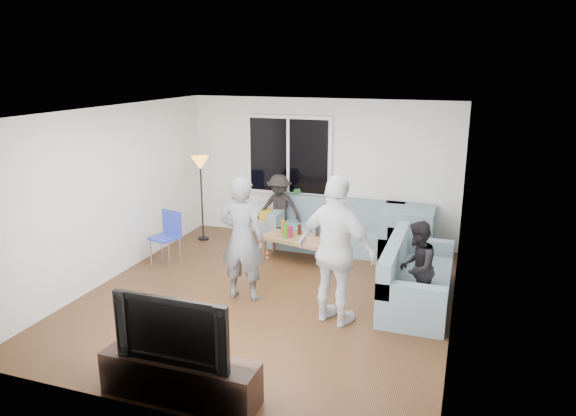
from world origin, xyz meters
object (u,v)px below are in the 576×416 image
at_px(floor_lamp, 202,199).
at_px(player_right, 337,251).
at_px(sofa_back_section, 336,226).
at_px(coffee_table, 296,248).
at_px(tv_console, 180,378).
at_px(television, 177,326).
at_px(side_chair, 165,238).
at_px(sofa_right_section, 418,273).
at_px(spectator_right, 417,268).
at_px(spectator_back, 279,208).
at_px(player_left, 242,239).

xyz_separation_m(floor_lamp, player_right, (3.15, -2.41, 0.18)).
bearing_deg(sofa_back_section, coffee_table, -123.17).
bearing_deg(tv_console, television, 0.00).
bearing_deg(side_chair, floor_lamp, 103.68).
xyz_separation_m(sofa_right_section, spectator_right, (0.00, -0.33, 0.20)).
distance_m(tv_console, television, 0.56).
distance_m(spectator_right, spectator_back, 3.42).
xyz_separation_m(coffee_table, tv_console, (0.12, -4.03, 0.02)).
xyz_separation_m(spectator_right, tv_console, (-1.97, -2.68, -0.40)).
distance_m(spectator_back, television, 4.85).
bearing_deg(spectator_right, player_right, -49.41).
height_order(sofa_right_section, side_chair, side_chair).
distance_m(coffee_table, television, 4.07).
bearing_deg(floor_lamp, tv_console, -64.79).
xyz_separation_m(spectator_right, television, (-1.97, -2.68, 0.16)).
height_order(spectator_right, spectator_back, spectator_back).
bearing_deg(coffee_table, floor_lamp, 167.65).
relative_size(sofa_back_section, player_left, 1.31).
bearing_deg(television, player_left, 98.58).
distance_m(sofa_back_section, player_right, 2.85).
bearing_deg(spectator_back, coffee_table, -57.08).
height_order(sofa_right_section, floor_lamp, floor_lamp).
relative_size(spectator_right, spectator_back, 0.98).
bearing_deg(coffee_table, side_chair, -156.14).
bearing_deg(spectator_back, tv_console, -85.85).
relative_size(sofa_right_section, player_right, 1.04).
bearing_deg(player_left, spectator_back, -83.56).
bearing_deg(sofa_back_section, player_left, -106.43).
distance_m(sofa_back_section, tv_console, 4.79).
bearing_deg(spectator_back, floor_lamp, -170.53).
relative_size(side_chair, player_right, 0.45).
relative_size(floor_lamp, spectator_back, 1.23).
height_order(side_chair, spectator_right, spectator_right).
height_order(floor_lamp, television, floor_lamp).
relative_size(floor_lamp, television, 1.32).
xyz_separation_m(sofa_right_section, coffee_table, (-2.09, 1.02, -0.22)).
height_order(floor_lamp, spectator_right, floor_lamp).
distance_m(coffee_table, player_right, 2.41).
distance_m(sofa_right_section, player_left, 2.46).
xyz_separation_m(sofa_right_section, side_chair, (-4.07, 0.15, 0.01)).
bearing_deg(floor_lamp, player_right, -37.40).
bearing_deg(player_left, tv_console, 96.88).
bearing_deg(coffee_table, tv_console, -88.30).
height_order(sofa_back_section, player_right, player_right).
distance_m(sofa_back_section, side_chair, 2.95).
bearing_deg(spectator_right, tv_console, -29.77).
bearing_deg(sofa_back_section, spectator_back, 178.40).
xyz_separation_m(floor_lamp, spectator_right, (4.07, -1.79, -0.16)).
xyz_separation_m(side_chair, tv_console, (2.10, -3.15, -0.21)).
bearing_deg(player_right, television, 82.58).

